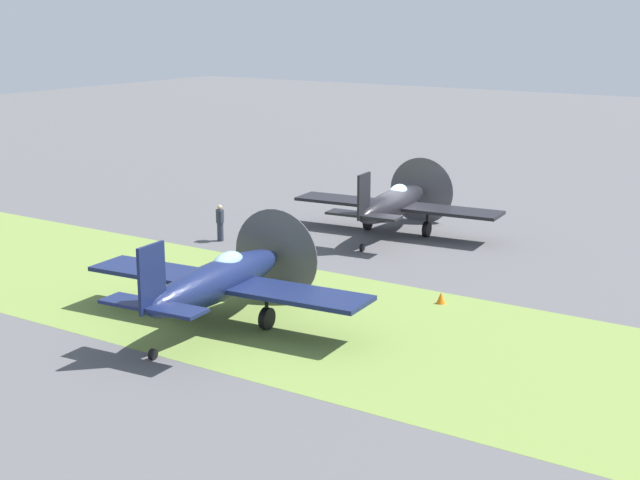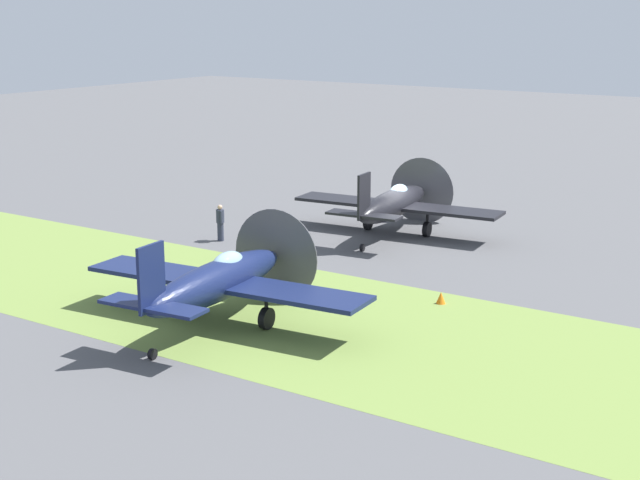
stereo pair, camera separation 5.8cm
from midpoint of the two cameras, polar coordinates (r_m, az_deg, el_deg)
name	(u,v)px [view 1 (the left image)]	position (r m, az deg, el deg)	size (l,w,h in m)	color
ground_plane	(405,235)	(44.73, 5.24, 0.32)	(160.00, 160.00, 0.00)	#515154
grass_verge	(237,304)	(34.28, -5.19, -3.96)	(120.00, 11.00, 0.01)	olive
airplane_lead	(394,203)	(44.39, 4.57, 2.27)	(10.40, 8.25, 3.69)	black
airplane_wingman	(220,280)	(31.66, -6.23, -2.48)	(10.79, 8.55, 3.83)	#141E47
ground_crew_chief	(220,222)	(43.44, -6.23, 1.12)	(0.50, 0.45, 1.73)	#2D3342
runway_marker_cone	(441,298)	(34.43, 7.43, -3.56)	(0.36, 0.36, 0.44)	orange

